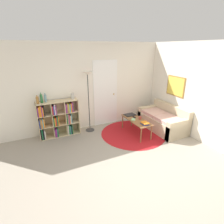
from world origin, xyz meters
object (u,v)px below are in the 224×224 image
Objects in this scene: cup at (140,118)px; bottle_middle at (41,99)px; bookshelf at (57,118)px; coffee_table at (136,121)px; vase_on_shelf at (73,96)px; couch at (164,121)px; laptop at (130,115)px; floor_lamp at (88,81)px; bottle_left at (37,100)px; bowl at (133,120)px; bottle_right at (46,98)px.

bottle_middle reaches higher than cup.
bookshelf reaches higher than cup.
bottle_middle is at bearing 159.90° from coffee_table.
coffee_table is 1.98m from vase_on_shelf.
vase_on_shelf reaches higher than cup.
bottle_middle reaches higher than couch.
couch reaches higher than cup.
bottle_middle is at bearing -179.98° from vase_on_shelf.
bookshelf is at bearing 0.46° from bottle_middle.
coffee_table is 0.40m from laptop.
laptop is 1.23× the size of bottle_middle.
bottle_left is (-1.38, 0.07, -0.39)m from floor_lamp.
bowl is at bearing -19.67° from bottle_left.
coffee_table is at bearing -29.04° from vase_on_shelf.
laptop is at bearing -12.63° from bottle_right.
floor_lamp is 11.02× the size of vase_on_shelf.
cup is 2.87m from bottle_left.
bottle_middle is 1.12× the size of bottle_right.
vase_on_shelf reaches higher than bookshelf.
vase_on_shelf is at bearing -2.31° from bottle_right.
bottle_left is at bearing 161.47° from cup.
bottle_left is at bearing 160.33° from bowl.
floor_lamp reaches higher than laptop.
bottle_right reaches higher than bookshelf.
bottle_left is 0.93× the size of bottle_right.
couch is 0.98m from coffee_table.
cup is at bearing -77.99° from laptop.
bottle_right is (-1.17, 0.12, -0.39)m from floor_lamp.
floor_lamp is at bearing -6.03° from bottle_right.
laptop is at bearing -10.39° from bottle_left.
bottle_right is at bearing 167.37° from laptop.
bookshelf is 6.88× the size of vase_on_shelf.
bottle_middle is (-0.34, -0.00, 0.63)m from bookshelf.
bowl is at bearing -37.18° from floor_lamp.
bottle_right reaches higher than couch.
laptop is (-0.95, 0.48, 0.19)m from couch.
bottle_middle is at bearing 15.33° from bottle_left.
bookshelf is 0.72m from bottle_middle.
coffee_table is 2.62m from bottle_right.
coffee_table is 0.13m from bowl.
cup is 2.05m from vase_on_shelf.
cup is (0.11, -0.02, 0.10)m from coffee_table.
bookshelf is 2.19m from bowl.
vase_on_shelf reaches higher than couch.
bottle_right is (-2.36, 0.53, 0.69)m from laptop.
bowl is 2.67m from bottle_left.
bookshelf is at bearing 157.40° from cup.
vase_on_shelf is (-1.61, 0.89, 0.73)m from coffee_table.
couch is 1.39× the size of coffee_table.
bottle_right reaches higher than vase_on_shelf.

